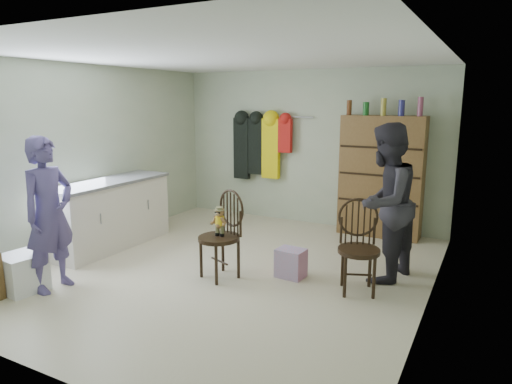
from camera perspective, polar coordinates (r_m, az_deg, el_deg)
The scene contains 11 objects.
ground_plane at distance 5.63m, azimuth -3.25°, elevation -9.64°, with size 5.00×5.00×0.00m, color beige.
room_walls at distance 5.73m, azimuth -0.67°, elevation 6.99°, with size 5.00×5.00×5.00m.
counter at distance 6.67m, azimuth -17.83°, elevation -2.57°, with size 0.64×1.86×0.94m.
plastic_tub at distance 5.57m, azimuth -27.18°, elevation -8.95°, with size 0.43×0.41×0.41m, color white.
chair_front at distance 5.24m, azimuth -4.18°, elevation -4.69°, with size 0.59×0.59×1.02m.
chair_far at distance 5.00m, azimuth 12.68°, elevation -6.18°, with size 0.58×0.58×1.00m.
striped_bag at distance 5.36m, azimuth 4.38°, elevation -8.85°, with size 0.32×0.25×0.33m, color pink.
person_left at distance 5.32m, azimuth -24.45°, elevation -2.56°, with size 0.61×0.40×1.66m, color #4F447D.
person_right at distance 5.29m, azimuth 15.79°, elevation -1.33°, with size 0.87×0.68×1.78m, color #2D2B33.
dresser at distance 7.03m, azimuth 15.39°, elevation 1.93°, with size 1.20×0.39×2.06m.
coat_rack at distance 7.77m, azimuth 0.49°, elevation 5.75°, with size 1.42×0.12×1.09m.
Camera 1 is at (2.73, -4.49, 2.03)m, focal length 32.00 mm.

